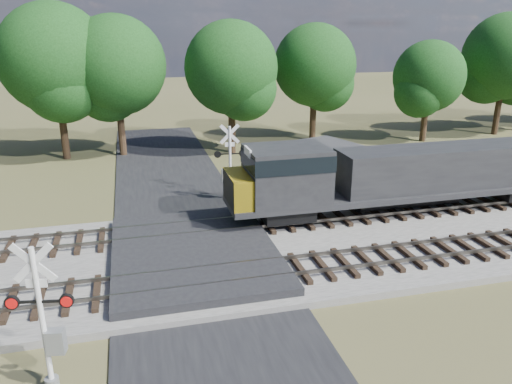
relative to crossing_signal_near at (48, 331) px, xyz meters
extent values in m
plane|color=#4A4B28|center=(4.95, 6.55, -1.90)|extent=(160.00, 160.00, 0.00)
cube|color=gray|center=(14.95, 7.05, -1.75)|extent=(140.00, 10.00, 0.30)
cube|color=black|center=(4.95, 6.55, -1.86)|extent=(7.00, 60.00, 0.08)
cube|color=#262628|center=(4.95, 7.05, -1.58)|extent=(7.00, 9.00, 0.62)
cube|color=black|center=(6.95, 4.55, -1.51)|extent=(44.00, 2.60, 0.18)
cube|color=#555049|center=(14.95, 3.83, -1.34)|extent=(140.00, 0.08, 0.15)
cube|color=#555049|center=(14.95, 5.27, -1.34)|extent=(140.00, 0.08, 0.15)
cube|color=black|center=(6.95, 9.55, -1.51)|extent=(44.00, 2.60, 0.18)
cube|color=#555049|center=(14.95, 8.83, -1.34)|extent=(140.00, 0.08, 0.15)
cube|color=#555049|center=(14.95, 10.27, -1.34)|extent=(140.00, 0.08, 0.15)
cylinder|color=silver|center=(-0.09, 0.02, 0.32)|extent=(0.15, 0.15, 4.42)
cylinder|color=gray|center=(-0.09, 0.02, -1.73)|extent=(0.40, 0.40, 0.33)
cube|color=silver|center=(-0.09, 0.02, 2.09)|extent=(1.15, 0.25, 1.16)
cube|color=silver|center=(-0.09, 0.02, 2.09)|extent=(1.15, 0.25, 1.16)
cube|color=silver|center=(-0.09, 0.02, 1.48)|extent=(0.55, 0.13, 0.24)
cube|color=black|center=(-0.09, 0.02, 0.92)|extent=(1.75, 0.39, 0.07)
cylinder|color=red|center=(-0.80, 0.15, 0.92)|extent=(0.41, 0.18, 0.40)
cylinder|color=red|center=(0.61, -0.11, 0.92)|extent=(0.41, 0.18, 0.40)
cube|color=gray|center=(0.18, -0.03, -0.35)|extent=(0.55, 0.42, 0.72)
cylinder|color=silver|center=(8.10, 14.51, 0.31)|extent=(0.15, 0.15, 4.41)
cylinder|color=gray|center=(8.10, 14.51, -1.73)|extent=(0.40, 0.40, 0.33)
cube|color=silver|center=(8.10, 14.51, 2.08)|extent=(1.16, 0.12, 1.15)
cube|color=silver|center=(8.10, 14.51, 2.08)|extent=(1.16, 0.12, 1.15)
cube|color=silver|center=(8.10, 14.51, 1.47)|extent=(0.55, 0.07, 0.24)
cube|color=black|center=(8.10, 14.51, 0.92)|extent=(1.77, 0.18, 0.07)
cylinder|color=red|center=(8.82, 14.47, 0.92)|extent=(0.40, 0.13, 0.40)
cylinder|color=red|center=(7.39, 14.56, 0.92)|extent=(0.40, 0.13, 0.40)
cube|color=gray|center=(7.83, 14.53, -0.35)|extent=(0.52, 0.36, 0.72)
cube|color=#42291C|center=(14.44, 16.01, -0.65)|extent=(4.51, 4.51, 2.49)
cube|color=#302F32|center=(14.44, 16.01, 0.68)|extent=(4.96, 4.96, 0.18)
cylinder|color=black|center=(-2.25, 26.99, 0.98)|extent=(0.56, 0.56, 5.76)
sphere|color=black|center=(-2.25, 26.99, 5.59)|extent=(8.06, 8.06, 8.06)
cylinder|color=black|center=(2.00, 26.91, 0.77)|extent=(0.56, 0.56, 5.34)
sphere|color=black|center=(2.00, 26.91, 5.04)|extent=(7.47, 7.47, 7.47)
cylinder|color=black|center=(10.55, 25.77, 0.67)|extent=(0.56, 0.56, 5.14)
sphere|color=black|center=(10.55, 25.77, 4.79)|extent=(7.20, 7.20, 7.20)
cylinder|color=black|center=(18.41, 28.39, 0.61)|extent=(0.56, 0.56, 5.02)
sphere|color=black|center=(18.41, 28.39, 4.63)|extent=(7.03, 7.03, 7.03)
cylinder|color=black|center=(27.80, 25.65, 0.27)|extent=(0.56, 0.56, 4.34)
sphere|color=black|center=(27.80, 25.65, 3.74)|extent=(6.07, 6.07, 6.07)
cylinder|color=black|center=(35.94, 26.47, 0.84)|extent=(0.56, 0.56, 5.48)
sphere|color=black|center=(35.94, 26.47, 5.22)|extent=(7.67, 7.67, 7.67)
camera|label=1|loc=(2.65, -12.83, 8.03)|focal=35.00mm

